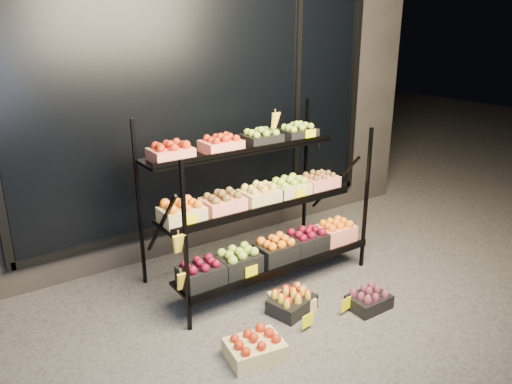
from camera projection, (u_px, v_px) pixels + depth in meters
ground at (297, 302)px, 4.66m from camera, size 24.00×24.00×0.00m
building at (168, 84)px, 6.09m from camera, size 6.00×2.08×3.50m
display_rack at (259, 205)px, 4.86m from camera, size 2.18×1.02×1.73m
tag_floor_a at (308, 324)px, 4.21m from camera, size 0.13×0.01×0.12m
tag_floor_b at (346, 308)px, 4.45m from camera, size 0.13×0.01×0.12m
floor_crate_left at (255, 347)px, 3.86m from camera, size 0.48×0.38×0.21m
floor_crate_midleft at (292, 302)px, 4.48m from camera, size 0.46×0.39×0.20m
floor_crate_midright at (292, 299)px, 4.53m from camera, size 0.44×0.37×0.19m
floor_crate_right at (369, 299)px, 4.53m from camera, size 0.37×0.27×0.19m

